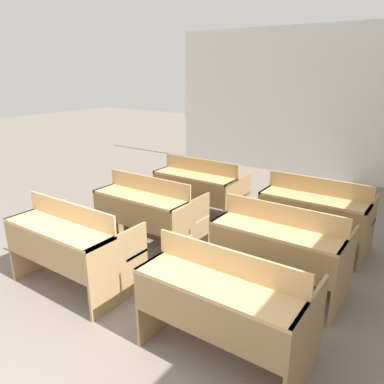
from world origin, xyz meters
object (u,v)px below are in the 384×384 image
Objects in this scene: bench_front_right at (226,301)px; bench_third_left at (200,188)px; bench_second_left at (149,210)px; bench_front_left at (73,243)px; bench_second_right at (281,246)px; bench_third_right at (316,212)px.

bench_front_right and bench_third_left have the same top height.
bench_third_left is (0.01, 1.14, 0.00)m from bench_second_left.
bench_front_left is 1.00× the size of bench_second_left.
bench_second_right is at bearing 32.71° from bench_front_left.
bench_second_left is 2.06m from bench_third_right.
bench_front_right is at bearing -32.88° from bench_second_left.
bench_third_right is (1.73, 1.11, 0.00)m from bench_second_left.
bench_third_left is at bearing 179.17° from bench_third_right.
bench_second_right is at bearing -0.60° from bench_second_left.
bench_second_left is 1.00× the size of bench_second_right.
bench_front_left is 1.00× the size of bench_front_right.
bench_front_left is 1.77m from bench_front_right.
bench_second_right is 1.00× the size of bench_third_left.
bench_third_left and bench_third_right have the same top height.
bench_second_left is (0.02, 1.15, 0.00)m from bench_front_left.
bench_front_left is 2.86m from bench_third_right.
bench_front_left and bench_third_right have the same top height.
bench_second_right and bench_third_left have the same top height.
bench_third_right is at bearing 90.52° from bench_front_right.
bench_front_left and bench_front_right have the same top height.
bench_second_right is (1.73, -0.02, 0.00)m from bench_second_left.
bench_third_right is at bearing -0.83° from bench_third_left.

